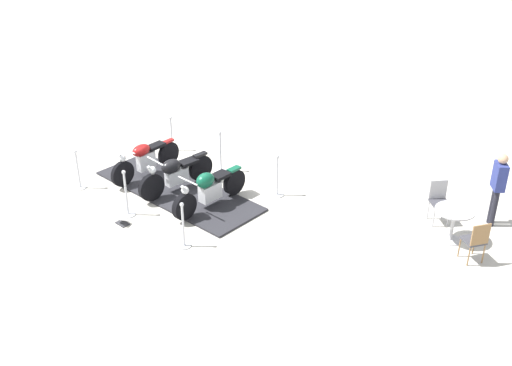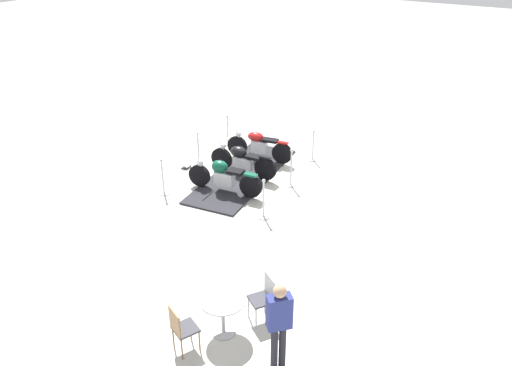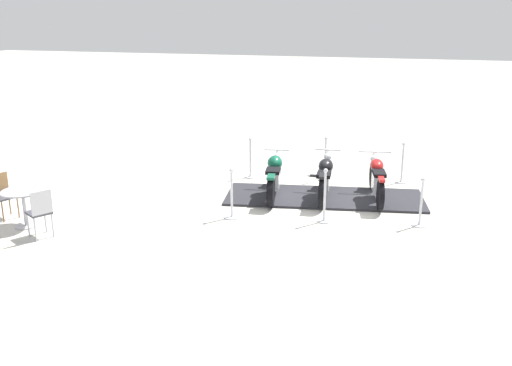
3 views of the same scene
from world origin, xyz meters
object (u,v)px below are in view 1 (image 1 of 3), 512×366
object	(u,v)px
motorcycle_maroon	(145,158)
info_placard	(122,221)
stanchion_left_rear	(277,183)
cafe_chair_across_table	(439,199)
bystander_person	(498,183)
motorcycle_black	(175,173)
cafe_chair_near_table	(476,239)
motorcycle_forest	(209,189)
stanchion_right_mid	(127,201)
stanchion_right_front	(79,175)
stanchion_left_mid	(221,157)
stanchion_left_front	(172,139)
stanchion_right_rear	(184,231)
cafe_table	(454,217)

from	to	relation	value
motorcycle_maroon	info_placard	xyz separation A→B (m)	(1.59, 1.65, -0.47)
stanchion_left_rear	cafe_chair_across_table	size ratio (longest dim) A/B	1.11
stanchion_left_rear	bystander_person	bearing A→B (deg)	125.07
motorcycle_black	cafe_chair_near_table	bearing A→B (deg)	111.68
motorcycle_black	stanchion_left_rear	bearing A→B (deg)	132.89
motorcycle_black	stanchion_left_rear	xyz separation A→B (m)	(-1.81, 1.69, -0.18)
motorcycle_black	motorcycle_forest	distance (m)	1.18
stanchion_right_mid	info_placard	xyz separation A→B (m)	(0.30, 0.28, -0.29)
motorcycle_black	stanchion_right_front	size ratio (longest dim) A/B	2.08
stanchion_right_front	info_placard	distance (m)	2.21
stanchion_right_mid	stanchion_left_mid	size ratio (longest dim) A/B	1.00
stanchion_left_front	bystander_person	distance (m)	8.60
motorcycle_forest	stanchion_left_mid	size ratio (longest dim) A/B	1.95
stanchion_left_mid	stanchion_right_mid	bearing A→B (deg)	8.46
stanchion_right_rear	bystander_person	size ratio (longest dim) A/B	0.61
motorcycle_black	stanchion_left_mid	bearing A→B (deg)	-175.82
stanchion_right_rear	cafe_table	size ratio (longest dim) A/B	1.28
motorcycle_forest	bystander_person	bearing A→B (deg)	126.10
stanchion_right_rear	stanchion_right_front	world-z (taller)	stanchion_right_rear
motorcycle_maroon	stanchion_left_mid	world-z (taller)	stanchion_left_mid
info_placard	cafe_chair_near_table	world-z (taller)	cafe_chair_near_table
stanchion_left_front	motorcycle_black	bearing A→B (deg)	59.77
stanchion_right_rear	stanchion_left_mid	bearing A→B (deg)	-138.93
bystander_person	motorcycle_maroon	bearing A→B (deg)	-12.03
motorcycle_forest	cafe_table	size ratio (longest dim) A/B	2.68
stanchion_right_mid	motorcycle_forest	bearing A→B (deg)	149.98
stanchion_right_rear	info_placard	world-z (taller)	stanchion_right_rear
cafe_table	stanchion_left_front	bearing A→B (deg)	-74.43
stanchion_right_rear	stanchion_right_front	bearing A→B (deg)	-81.54
cafe_chair_near_table	stanchion_left_mid	bearing A→B (deg)	36.55
motorcycle_maroon	cafe_chair_near_table	xyz separation A→B (m)	(-3.24, 7.48, 0.00)
bystander_person	stanchion_left_rear	bearing A→B (deg)	-11.96
motorcycle_maroon	stanchion_left_rear	xyz separation A→B (m)	(-1.99, 2.85, -0.20)
motorcycle_forest	cafe_table	xyz separation A→B (m)	(-3.22, 4.40, 0.06)
stanchion_right_front	stanchion_left_rear	bearing A→B (deg)	136.47
stanchion_right_front	stanchion_right_rear	bearing A→B (deg)	98.46
motorcycle_forest	stanchion_left_rear	distance (m)	1.73
info_placard	cafe_table	size ratio (longest dim) A/B	0.41
cafe_table	bystander_person	xyz separation A→B (m)	(-1.26, 0.17, 0.46)
motorcycle_forest	cafe_chair_near_table	world-z (taller)	motorcycle_forest
motorcycle_black	info_placard	world-z (taller)	motorcycle_black
motorcycle_maroon	stanchion_left_mid	xyz separation A→B (m)	(-1.70, 0.93, -0.13)
stanchion_left_rear	cafe_chair_near_table	world-z (taller)	stanchion_left_rear
motorcycle_maroon	stanchion_right_rear	world-z (taller)	stanchion_right_rear
motorcycle_maroon	motorcycle_black	size ratio (longest dim) A/B	1.00
motorcycle_maroon	stanchion_right_mid	world-z (taller)	stanchion_right_mid
stanchion_left_mid	cafe_chair_near_table	bearing A→B (deg)	103.20
cafe_table	cafe_chair_across_table	distance (m)	0.82
stanchion_right_mid	stanchion_left_front	distance (m)	3.59
cafe_chair_near_table	stanchion_right_mid	bearing A→B (deg)	59.90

